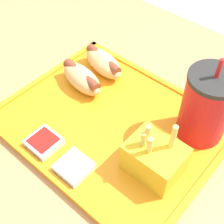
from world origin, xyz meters
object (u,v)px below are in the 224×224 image
fries_carton (155,158)px  sauce_cup_mayo (74,167)px  hot_dog_near (82,78)px  hot_dog_far (103,62)px  sauce_cup_ketchup (44,142)px  soda_cup (206,106)px

fries_carton → sauce_cup_mayo: 0.14m
hot_dog_near → sauce_cup_mayo: size_ratio=2.22×
hot_dog_far → hot_dog_near: bearing=-90.0°
hot_dog_far → sauce_cup_ketchup: 0.23m
soda_cup → hot_dog_near: soda_cup is taller
soda_cup → sauce_cup_ketchup: 0.30m
hot_dog_far → sauce_cup_mayo: size_ratio=2.25×
soda_cup → hot_dog_near: size_ratio=1.44×
soda_cup → sauce_cup_ketchup: (-0.20, -0.22, -0.06)m
sauce_cup_mayo → sauce_cup_ketchup: (-0.08, 0.00, 0.00)m
hot_dog_far → sauce_cup_mayo: 0.27m
soda_cup → fries_carton: bearing=-98.0°
soda_cup → hot_dog_far: (-0.25, 0.01, -0.05)m
sauce_cup_ketchup → hot_dog_near: bearing=110.0°
hot_dog_far → sauce_cup_mayo: bearing=-58.9°
fries_carton → sauce_cup_ketchup: fries_carton is taller
hot_dog_near → fries_carton: 0.25m
hot_dog_near → sauce_cup_ketchup: 0.17m
hot_dog_near → hot_dog_far: bearing=90.0°
soda_cup → hot_dog_near: (-0.25, -0.06, -0.05)m
hot_dog_far → fries_carton: size_ratio=1.11×
soda_cup → hot_dog_near: 0.27m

